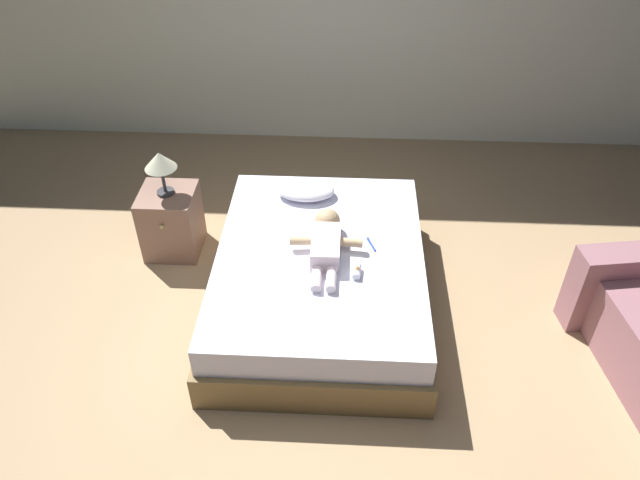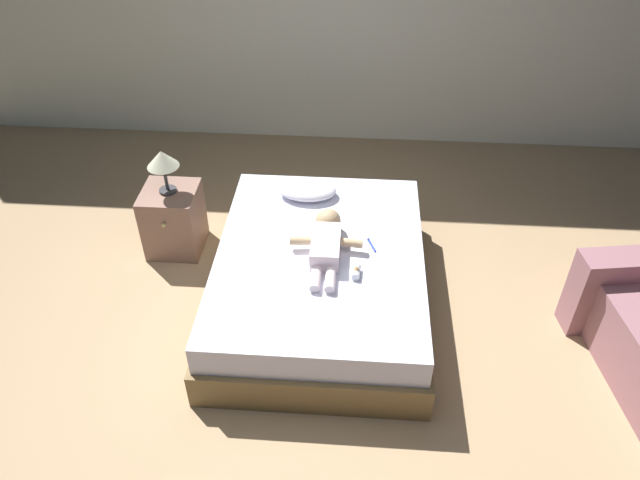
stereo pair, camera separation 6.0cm
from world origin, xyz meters
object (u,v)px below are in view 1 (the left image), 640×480
Objects in this scene: pillow at (306,190)px; nightstand at (171,221)px; toothbrush at (370,243)px; baby_bottle at (357,271)px; bed at (320,278)px; lamp at (160,162)px; baby at (326,241)px.

pillow is 0.82× the size of nightstand.
pillow is 0.71m from toothbrush.
pillow reaches higher than baby_bottle.
bed is 5.48× the size of lamp.
baby_bottle reaches higher than toothbrush.
bed is 1.37m from lamp.
toothbrush reaches higher than bed.
lamp is at bearing 156.75° from baby.
toothbrush is at bearing -16.52° from nightstand.
pillow is at bearing 114.24° from baby_bottle.
baby_bottle is (0.38, -0.84, -0.02)m from pillow.
toothbrush is at bearing 16.53° from bed.
baby reaches higher than nightstand.
lamp reaches higher than pillow.
toothbrush is 1.31× the size of baby_bottle.
lamp is (0.00, 0.00, 0.51)m from nightstand.
lamp is 1.59m from baby_bottle.
baby is 1.31m from lamp.
baby is at bearing -73.79° from pillow.
baby_bottle is at bearing -28.20° from lamp.
nightstand is (-1.00, -0.10, -0.25)m from pillow.
nightstand reaches higher than bed.
toothbrush is 0.28× the size of nightstand.
nightstand is 4.63× the size of baby_bottle.
baby reaches higher than toothbrush.
bed is 0.42m from toothbrush.
nightstand is 1.53× the size of lamp.
pillow is 1.04m from nightstand.
baby is at bearing -23.25° from lamp.
baby_bottle is at bearing -65.76° from pillow.
pillow is 0.61× the size of baby.
lamp reaches higher than nightstand.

